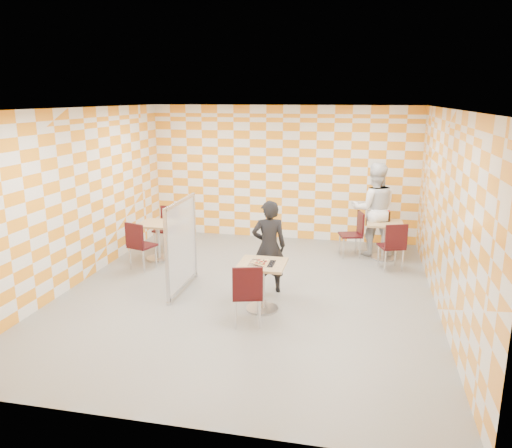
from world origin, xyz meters
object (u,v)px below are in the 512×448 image
Objects in this scene: main_table at (262,278)px; chair_empty_near at (139,242)px; sport_bottle at (378,217)px; chair_main_front at (247,291)px; empty_table at (158,234)px; second_table at (384,234)px; chair_second_side at (355,231)px; soda_bottle at (389,216)px; man_white at (374,209)px; partition at (182,245)px; man_dark at (269,247)px; chair_second_front at (393,243)px; chair_empty_far at (167,225)px.

chair_empty_near reaches higher than main_table.
sport_bottle reaches higher than main_table.
empty_table is at bearing 133.06° from chair_main_front.
second_table is 3.75× the size of sport_bottle.
sport_bottle is (1.85, 3.66, 0.29)m from chair_main_front.
soda_bottle is at bearing 6.92° from chair_second_side.
sport_bottle is at bearing 59.84° from main_table.
man_white is 0.35m from soda_bottle.
partition reaches higher than soda_bottle.
soda_bottle is (2.05, 3.69, 0.31)m from chair_main_front.
chair_second_front is at bearing -161.08° from man_dark.
sport_bottle is at bearing 108.53° from chair_second_front.
chair_empty_far reaches higher than main_table.
second_table is at bearing -147.47° from man_dark.
empty_table is (-2.52, 1.98, 0.00)m from main_table.
chair_main_front is at bearing 57.04° from man_white.
chair_empty_near is (-4.64, -0.93, 0.00)m from chair_second_front.
main_table is at bearing -122.68° from soda_bottle.
sport_bottle reaches higher than chair_main_front.
chair_empty_near is (-2.52, 1.92, 0.00)m from chair_main_front.
man_white is at bearing 34.93° from chair_second_side.
soda_bottle reaches higher than chair_second_front.
empty_table is 4.43m from sport_bottle.
empty_table is 3.97m from chair_second_side.
second_table is 0.56m from man_white.
soda_bottle is at bearing 5.42° from chair_empty_far.
chair_empty_near is at bearing -28.16° from man_dark.
second_table is 0.36m from soda_bottle.
second_table is (1.89, 2.97, 0.00)m from main_table.
main_table is 0.48× the size of man_dark.
chair_empty_near is 4.72m from sport_bottle.
man_dark is at bearing 88.13° from chair_main_front.
chair_main_front is 1.00× the size of chair_empty_far.
chair_second_front is at bearing -84.99° from soda_bottle.
chair_empty_far is (-4.47, -0.34, 0.04)m from second_table.
man_white reaches higher than partition.
chair_second_front is (0.14, -0.75, 0.04)m from second_table.
main_table is at bearing -45.59° from chair_empty_far.
partition reaches higher than chair_second_side.
chair_empty_near is at bearing -156.70° from chair_second_side.
chair_main_front is 1.40m from man_dark.
chair_main_front is 4.10m from chair_empty_far.
chair_second_side is 0.59m from man_white.
chair_main_front is at bearing -97.55° from main_table.
chair_empty_near is at bearing 153.68° from main_table.
man_white reaches higher than chair_empty_far.
man_dark is 3.02m from man_white.
main_table is at bearing -26.32° from chair_empty_near.
chair_main_front is at bearing -118.80° from second_table.
chair_empty_far is at bearing 127.42° from chair_main_front.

